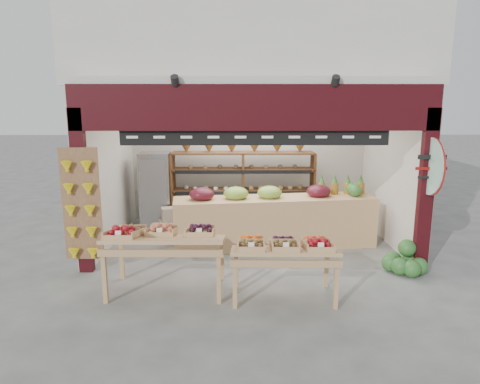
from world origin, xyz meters
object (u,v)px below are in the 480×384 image
at_px(display_table_right, 284,247).
at_px(watermelon_pile, 405,262).
at_px(back_shelving, 243,172).
at_px(mid_counter, 274,220).
at_px(display_table_left, 159,236).
at_px(refrigerator, 156,191).
at_px(cardboard_stack, 180,223).

height_order(display_table_right, watermelon_pile, display_table_right).
relative_size(back_shelving, mid_counter, 0.81).
relative_size(back_shelving, display_table_left, 1.84).
height_order(mid_counter, display_table_left, mid_counter).
distance_m(refrigerator, mid_counter, 2.81).
bearing_deg(refrigerator, mid_counter, -29.44).
xyz_separation_m(mid_counter, watermelon_pile, (2.03, -1.34, -0.34)).
distance_m(display_table_left, watermelon_pile, 3.98).
bearing_deg(refrigerator, back_shelving, 1.47).
xyz_separation_m(back_shelving, mid_counter, (0.57, -1.40, -0.70)).
distance_m(mid_counter, display_table_right, 2.25).
distance_m(display_table_right, watermelon_pile, 2.34).
bearing_deg(watermelon_pile, cardboard_stack, 151.02).
xyz_separation_m(refrigerator, display_table_right, (2.42, -3.51, -0.10)).
bearing_deg(watermelon_pile, mid_counter, 146.64).
bearing_deg(display_table_right, back_shelving, 98.01).
relative_size(display_table_right, watermelon_pile, 2.15).
xyz_separation_m(cardboard_stack, mid_counter, (1.93, -0.86, 0.31)).
xyz_separation_m(cardboard_stack, display_table_right, (1.87, -3.09, 0.53)).
height_order(refrigerator, display_table_right, refrigerator).
xyz_separation_m(mid_counter, display_table_right, (-0.06, -2.23, 0.22)).
bearing_deg(watermelon_pile, refrigerator, 149.88).
bearing_deg(refrigerator, display_table_left, -81.13).
bearing_deg(display_table_left, cardboard_stack, 91.53).
bearing_deg(back_shelving, cardboard_stack, -158.12).
height_order(back_shelving, mid_counter, back_shelving).
height_order(back_shelving, cardboard_stack, back_shelving).
relative_size(back_shelving, watermelon_pile, 4.55).
xyz_separation_m(display_table_left, display_table_right, (1.80, -0.29, -0.08)).
height_order(cardboard_stack, display_table_right, display_table_right).
distance_m(back_shelving, refrigerator, 1.95).
bearing_deg(display_table_left, watermelon_pile, 8.85).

